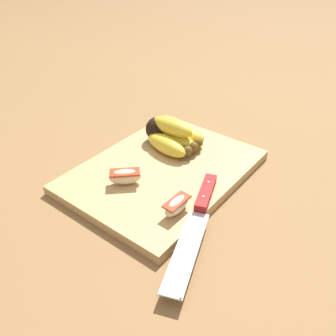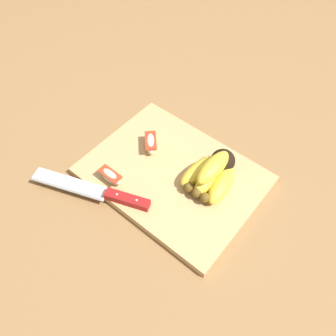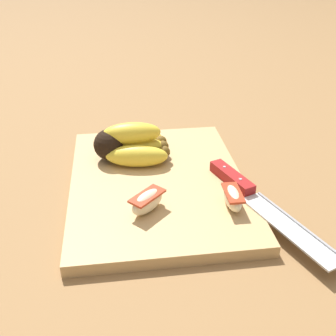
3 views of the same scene
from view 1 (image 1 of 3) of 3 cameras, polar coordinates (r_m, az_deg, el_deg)
ground_plane at (r=0.78m, az=-1.68°, el=-0.71°), size 6.00×6.00×0.00m
cutting_board at (r=0.76m, az=-0.98°, el=-0.71°), size 0.39×0.29×0.02m
banana_bunch at (r=0.82m, az=0.51°, el=5.15°), size 0.12×0.14×0.07m
chefs_knife at (r=0.64m, az=5.05°, el=-6.70°), size 0.27×0.13×0.02m
apple_wedge_near at (r=0.64m, az=1.38°, el=-5.86°), size 0.06×0.03×0.03m
apple_wedge_middle at (r=0.71m, az=-6.76°, el=-1.31°), size 0.06×0.06×0.03m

